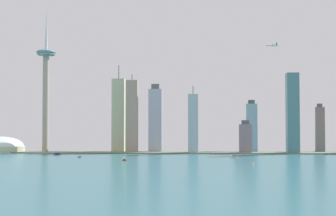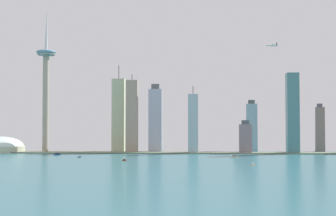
% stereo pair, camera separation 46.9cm
% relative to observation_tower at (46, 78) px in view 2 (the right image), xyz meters
% --- Properties ---
extents(ground_plane, '(6000.00, 6000.00, 0.00)m').
position_rel_observation_tower_xyz_m(ground_plane, '(307.75, -544.57, -154.88)').
color(ground_plane, '#2E6875').
extents(waterfront_pier, '(968.32, 47.93, 2.06)m').
position_rel_observation_tower_xyz_m(waterfront_pier, '(307.75, -13.36, -153.85)').
color(waterfront_pier, '#637057').
rests_on(waterfront_pier, ground).
extents(observation_tower, '(40.91, 40.91, 306.32)m').
position_rel_observation_tower_xyz_m(observation_tower, '(0.00, 0.00, 0.00)').
color(observation_tower, '#A99C89').
rests_on(observation_tower, ground).
extents(skyscraper_0, '(18.59, 15.96, 97.51)m').
position_rel_observation_tower_xyz_m(skyscraper_0, '(410.22, 92.56, -117.02)').
color(skyscraper_0, '#A99E97').
rests_on(skyscraper_0, ground).
extents(skyscraper_1, '(24.32, 16.47, 163.38)m').
position_rel_observation_tower_xyz_m(skyscraper_1, '(181.43, 5.03, -79.49)').
color(skyscraper_1, tan).
rests_on(skyscraper_1, ground).
extents(skyscraper_2, '(23.56, 24.87, 111.35)m').
position_rel_observation_tower_xyz_m(skyscraper_2, '(434.63, 59.05, -101.80)').
color(skyscraper_2, '#81AABD').
rests_on(skyscraper_2, ground).
extents(skyscraper_3, '(23.81, 21.54, 160.98)m').
position_rel_observation_tower_xyz_m(skyscraper_3, '(506.93, -18.62, -74.39)').
color(skyscraper_3, '#477A7F').
rests_on(skyscraper_3, ground).
extents(skyscraper_4, '(13.73, 24.19, 147.28)m').
position_rel_observation_tower_xyz_m(skyscraper_4, '(145.58, 75.96, -83.87)').
color(skyscraper_4, beige).
rests_on(skyscraper_4, ground).
extents(skyscraper_5, '(18.90, 20.94, 103.47)m').
position_rel_observation_tower_xyz_m(skyscraper_5, '(581.61, 66.35, -105.45)').
color(skyscraper_5, gray).
rests_on(skyscraper_5, ground).
extents(skyscraper_6, '(20.17, 24.00, 136.07)m').
position_rel_observation_tower_xyz_m(skyscraper_6, '(308.73, -15.57, -95.17)').
color(skyscraper_6, '#A0B8C3').
rests_on(skyscraper_6, ground).
extents(skyscraper_7, '(26.56, 23.35, 184.77)m').
position_rel_observation_tower_xyz_m(skyscraper_7, '(150.31, 24.59, -77.15)').
color(skyscraper_7, '#BEC299').
rests_on(skyscraper_7, ground).
extents(skyscraper_8, '(27.80, 25.79, 143.73)m').
position_rel_observation_tower_xyz_m(skyscraper_8, '(229.21, 22.78, -86.42)').
color(skyscraper_8, '#ABAEC2').
rests_on(skyscraper_8, ground).
extents(skyscraper_9, '(25.02, 13.78, 66.73)m').
position_rel_observation_tower_xyz_m(skyscraper_9, '(414.14, -12.84, -124.01)').
color(skyscraper_9, gray).
rests_on(skyscraper_9, ground).
extents(boat_0, '(7.57, 5.83, 4.09)m').
position_rel_observation_tower_xyz_m(boat_0, '(391.74, -306.99, -153.42)').
color(boat_0, beige).
rests_on(boat_0, ground).
extents(boat_1, '(5.69, 5.90, 3.37)m').
position_rel_observation_tower_xyz_m(boat_1, '(109.46, -147.41, -153.67)').
color(boat_1, '#182734').
rests_on(boat_1, ground).
extents(boat_3, '(13.12, 7.24, 4.19)m').
position_rel_observation_tower_xyz_m(boat_3, '(380.43, -138.76, -153.33)').
color(boat_3, beige).
rests_on(boat_3, ground).
extents(boat_4, '(6.49, 2.66, 3.26)m').
position_rel_observation_tower_xyz_m(boat_4, '(200.24, -222.06, -153.67)').
color(boat_4, '#A72D18').
rests_on(boat_4, ground).
extents(boat_5, '(13.58, 11.65, 10.63)m').
position_rel_observation_tower_xyz_m(boat_5, '(49.35, -81.14, -153.31)').
color(boat_5, '#185386').
rests_on(boat_5, ground).
extents(channel_buoy_0, '(1.22, 1.22, 2.53)m').
position_rel_observation_tower_xyz_m(channel_buoy_0, '(39.58, -100.99, -153.61)').
color(channel_buoy_0, '#E54C19').
rests_on(channel_buoy_0, ground).
extents(airplane, '(23.60, 20.53, 7.55)m').
position_rel_observation_tower_xyz_m(airplane, '(463.13, -43.20, 57.87)').
color(airplane, silver).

